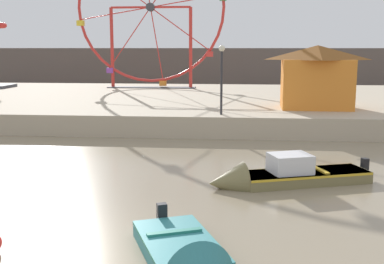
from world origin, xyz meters
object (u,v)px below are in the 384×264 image
at_px(motorboat_teal_painted, 189,262).
at_px(promenade_lamp_near, 222,69).
at_px(ferris_wheel_red_frame, 151,10).
at_px(carnival_booth_orange_canopy, 317,76).
at_px(motorboat_olive_wood, 276,176).

xyz_separation_m(motorboat_teal_painted, promenade_lamp_near, (0.09, 15.64, 3.24)).
bearing_deg(ferris_wheel_red_frame, motorboat_teal_painted, -78.60).
distance_m(motorboat_teal_painted, ferris_wheel_red_frame, 33.23).
height_order(ferris_wheel_red_frame, promenade_lamp_near, ferris_wheel_red_frame).
xyz_separation_m(ferris_wheel_red_frame, carnival_booth_orange_canopy, (11.74, -13.03, -4.64)).
relative_size(motorboat_teal_painted, promenade_lamp_near, 1.12).
bearing_deg(promenade_lamp_near, motorboat_olive_wood, -76.53).
height_order(motorboat_olive_wood, motorboat_teal_painted, motorboat_olive_wood).
bearing_deg(promenade_lamp_near, carnival_booth_orange_canopy, 30.51).
distance_m(motorboat_olive_wood, carnival_booth_orange_canopy, 12.77).
xyz_separation_m(motorboat_olive_wood, carnival_booth_orange_canopy, (3.09, 12.10, 2.65)).
distance_m(motorboat_olive_wood, motorboat_teal_painted, 7.00).
relative_size(motorboat_teal_painted, ferris_wheel_red_frame, 0.31).
bearing_deg(motorboat_olive_wood, promenade_lamp_near, -95.73).
bearing_deg(ferris_wheel_red_frame, carnival_booth_orange_canopy, -47.99).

